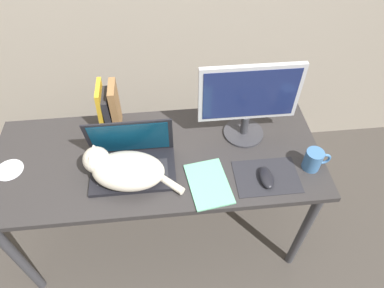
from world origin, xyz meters
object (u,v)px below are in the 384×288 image
book_row (109,109)px  notepad (209,184)px  computer_mouse (266,177)px  cd_disc (9,170)px  cat (124,169)px  external_monitor (249,100)px  laptop (132,161)px  mug (314,160)px

book_row → notepad: size_ratio=0.95×
computer_mouse → cd_disc: size_ratio=0.96×
cat → external_monitor: (0.55, 0.21, 0.14)m
laptop → notepad: (0.32, -0.12, -0.04)m
cat → cd_disc: cat is taller
cat → cd_disc: size_ratio=3.43×
external_monitor → computer_mouse: (0.04, -0.28, -0.20)m
book_row → external_monitor: bearing=-10.4°
laptop → cat: size_ratio=0.88×
external_monitor → notepad: bearing=-126.7°
notepad → mug: bearing=5.8°
notepad → book_row: bearing=137.1°
external_monitor → book_row: external_monitor is taller
mug → book_row: bearing=158.7°
computer_mouse → notepad: 0.25m
mug → cat: bearing=178.9°
mug → notepad: bearing=-174.2°
notepad → cd_disc: size_ratio=2.17×
external_monitor → mug: (0.26, -0.23, -0.16)m
cd_disc → cat: bearing=-11.2°
external_monitor → computer_mouse: external_monitor is taller
laptop → book_row: 0.29m
cd_disc → notepad: bearing=-10.7°
external_monitor → notepad: 0.40m
computer_mouse → laptop: bearing=167.4°
computer_mouse → mug: mug is taller
laptop → notepad: bearing=-21.1°
external_monitor → cat: bearing=-158.9°
mug → cd_disc: 1.32m
book_row → notepad: 0.58m
laptop → book_row: book_row is taller
cat → cd_disc: (-0.51, 0.10, -0.07)m
notepad → mug: 0.47m
laptop → notepad: 0.34m
cd_disc → external_monitor: bearing=6.0°
laptop → cat: laptop is taller
laptop → cat: (-0.03, -0.06, 0.02)m
notepad → cd_disc: (-0.86, 0.16, -0.00)m
book_row → mug: bearing=-21.3°
external_monitor → mug: 0.38m
computer_mouse → cd_disc: (-1.10, 0.17, -0.02)m
cat → book_row: bearing=102.0°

